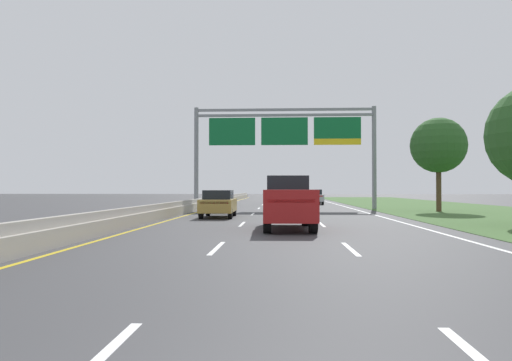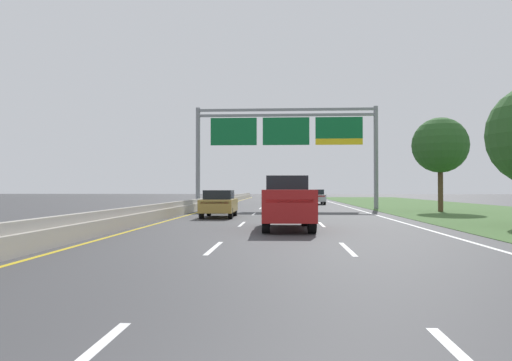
{
  "view_description": "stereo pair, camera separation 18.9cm",
  "coord_description": "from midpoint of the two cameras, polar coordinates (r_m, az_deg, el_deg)",
  "views": [
    {
      "loc": [
        -0.09,
        -2.84,
        1.66
      ],
      "look_at": [
        -1.26,
        20.73,
        2.06
      ],
      "focal_mm": 33.65,
      "sensor_mm": 36.0,
      "label": 1
    },
    {
      "loc": [
        0.09,
        -2.83,
        1.66
      ],
      "look_at": [
        -1.26,
        20.73,
        2.06
      ],
      "focal_mm": 33.65,
      "sensor_mm": 36.0,
      "label": 2
    }
  ],
  "objects": [
    {
      "name": "median_barrier_concrete",
      "position": [
        38.42,
        -6.61,
        -2.92
      ],
      "size": [
        0.6,
        110.0,
        0.85
      ],
      "color": "#A8A399",
      "rests_on": "ground"
    },
    {
      "name": "car_blue_centre_lane_sedan",
      "position": [
        55.41,
        3.07,
        -1.84
      ],
      "size": [
        1.89,
        4.43,
        1.57
      ],
      "rotation": [
        0.0,
        0.0,
        1.55
      ],
      "color": "navy",
      "rests_on": "ground"
    },
    {
      "name": "car_silver_right_lane_sedan",
      "position": [
        50.94,
        7.19,
        -1.91
      ],
      "size": [
        1.9,
        4.43,
        1.57
      ],
      "rotation": [
        0.0,
        0.0,
        1.59
      ],
      "color": "#B2B5BA",
      "rests_on": "ground"
    },
    {
      "name": "pickup_truck_red",
      "position": [
        19.75,
        4.0,
        -2.67
      ],
      "size": [
        2.14,
        5.45,
        2.2
      ],
      "rotation": [
        0.0,
        0.0,
        1.6
      ],
      "color": "maroon",
      "rests_on": "ground"
    },
    {
      "name": "car_gold_left_lane_sedan",
      "position": [
        27.81,
        -4.21,
        -2.71
      ],
      "size": [
        1.9,
        4.43,
        1.57
      ],
      "rotation": [
        0.0,
        0.0,
        1.59
      ],
      "color": "#A38438",
      "rests_on": "ground"
    },
    {
      "name": "roadside_tree_mid",
      "position": [
        36.76,
        21.19,
        3.91
      ],
      "size": [
        3.95,
        3.95,
        6.74
      ],
      "color": "#4C3823",
      "rests_on": "ground"
    },
    {
      "name": "car_darkgreen_centre_lane_sedan",
      "position": [
        48.26,
        3.25,
        -1.97
      ],
      "size": [
        1.86,
        4.42,
        1.57
      ],
      "rotation": [
        0.0,
        0.0,
        1.58
      ],
      "color": "#193D23",
      "rests_on": "ground"
    },
    {
      "name": "lane_striping",
      "position": [
        37.41,
        3.3,
        -3.51
      ],
      "size": [
        11.96,
        106.0,
        0.01
      ],
      "color": "white",
      "rests_on": "ground"
    },
    {
      "name": "grass_verge_right",
      "position": [
        40.35,
        23.55,
        -3.24
      ],
      "size": [
        14.0,
        110.0,
        0.02
      ],
      "primitive_type": "cube",
      "color": "#3D602D",
      "rests_on": "ground"
    },
    {
      "name": "overhead_sign_gantry",
      "position": [
        39.79,
        3.72,
        5.31
      ],
      "size": [
        15.06,
        0.42,
        8.43
      ],
      "color": "gray",
      "rests_on": "ground"
    },
    {
      "name": "ground_plane",
      "position": [
        37.87,
        3.3,
        -3.48
      ],
      "size": [
        220.0,
        220.0,
        0.0
      ],
      "primitive_type": "plane",
      "color": "#3D3D3F"
    }
  ]
}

